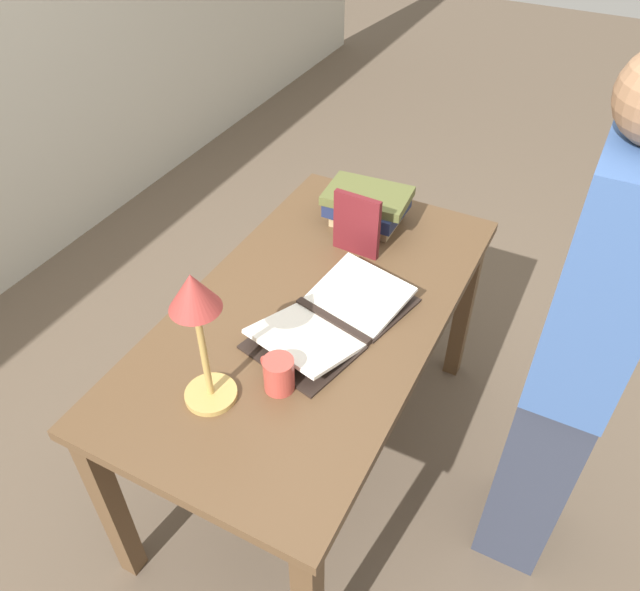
{
  "coord_description": "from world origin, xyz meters",
  "views": [
    {
      "loc": [
        -1.22,
        -0.65,
        2.02
      ],
      "look_at": [
        -0.02,
        -0.03,
        0.83
      ],
      "focal_mm": 35.0,
      "sensor_mm": 36.0,
      "label": 1
    }
  ],
  "objects_px": {
    "open_book": "(333,319)",
    "book_standing_upright": "(357,225)",
    "coffee_mug": "(278,374)",
    "person_reader": "(574,365)",
    "reading_lamp": "(197,313)",
    "book_stack_tall": "(367,206)"
  },
  "relations": [
    {
      "from": "reading_lamp",
      "to": "coffee_mug",
      "type": "distance_m",
      "value": 0.3
    },
    {
      "from": "open_book",
      "to": "book_standing_upright",
      "type": "bearing_deg",
      "value": 28.01
    },
    {
      "from": "open_book",
      "to": "book_standing_upright",
      "type": "relative_size",
      "value": 2.56
    },
    {
      "from": "open_book",
      "to": "person_reader",
      "type": "relative_size",
      "value": 0.34
    },
    {
      "from": "book_stack_tall",
      "to": "book_standing_upright",
      "type": "bearing_deg",
      "value": -167.5
    },
    {
      "from": "open_book",
      "to": "book_stack_tall",
      "type": "distance_m",
      "value": 0.54
    },
    {
      "from": "reading_lamp",
      "to": "book_standing_upright",
      "type": "bearing_deg",
      "value": -5.59
    },
    {
      "from": "book_standing_upright",
      "to": "coffee_mug",
      "type": "relative_size",
      "value": 1.96
    },
    {
      "from": "reading_lamp",
      "to": "person_reader",
      "type": "distance_m",
      "value": 0.98
    },
    {
      "from": "reading_lamp",
      "to": "person_reader",
      "type": "xyz_separation_m",
      "value": [
        0.48,
        -0.82,
        -0.23
      ]
    },
    {
      "from": "open_book",
      "to": "coffee_mug",
      "type": "bearing_deg",
      "value": -170.13
    },
    {
      "from": "open_book",
      "to": "reading_lamp",
      "type": "xyz_separation_m",
      "value": [
        -0.39,
        0.16,
        0.28
      ]
    },
    {
      "from": "reading_lamp",
      "to": "person_reader",
      "type": "relative_size",
      "value": 0.25
    },
    {
      "from": "coffee_mug",
      "to": "person_reader",
      "type": "xyz_separation_m",
      "value": [
        0.37,
        -0.68,
        0.01
      ]
    },
    {
      "from": "book_standing_upright",
      "to": "coffee_mug",
      "type": "distance_m",
      "value": 0.63
    },
    {
      "from": "book_stack_tall",
      "to": "coffee_mug",
      "type": "bearing_deg",
      "value": -172.36
    },
    {
      "from": "reading_lamp",
      "to": "coffee_mug",
      "type": "bearing_deg",
      "value": -52.15
    },
    {
      "from": "open_book",
      "to": "reading_lamp",
      "type": "bearing_deg",
      "value": 171.44
    },
    {
      "from": "book_standing_upright",
      "to": "reading_lamp",
      "type": "bearing_deg",
      "value": 177.08
    },
    {
      "from": "open_book",
      "to": "book_standing_upright",
      "type": "distance_m",
      "value": 0.37
    },
    {
      "from": "open_book",
      "to": "book_stack_tall",
      "type": "xyz_separation_m",
      "value": [
        0.52,
        0.13,
        0.05
      ]
    },
    {
      "from": "book_stack_tall",
      "to": "book_standing_upright",
      "type": "distance_m",
      "value": 0.18
    }
  ]
}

